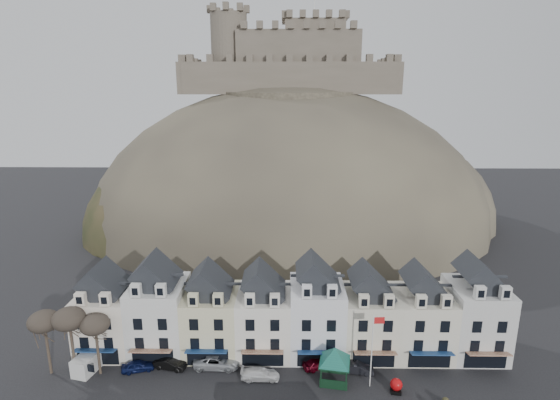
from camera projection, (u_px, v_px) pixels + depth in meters
The scene contains 16 objects.
townhouse_terrace at pixel (291, 313), 56.41m from camera, with size 54.40×9.35×11.80m.
castle_hill at pixel (294, 225), 108.98m from camera, with size 100.00×76.00×68.00m.
castle at pixel (291, 59), 105.69m from camera, with size 50.20×22.20×22.00m.
tree_left_far at pixel (44, 322), 51.14m from camera, with size 3.61×3.61×8.24m.
tree_left_mid at pixel (69, 319), 51.01m from camera, with size 3.78×3.78×8.64m.
tree_left_near at pixel (95, 325), 51.14m from camera, with size 3.43×3.43×7.84m.
bus_shelter at pixel (335, 355), 50.53m from camera, with size 6.93×6.93×4.46m.
red_buoy at pixel (396, 386), 49.30m from camera, with size 1.38×1.38×1.71m.
flagpole at pixel (373, 346), 49.26m from camera, with size 1.32×0.17×9.12m.
white_van at pixel (91, 360), 53.49m from camera, with size 3.16×5.21×2.21m.
car_navy at pixel (138, 366), 53.14m from camera, with size 1.56×3.87×1.32m, color #0D1542.
car_black at pixel (170, 364), 53.53m from camera, with size 1.40×4.02×1.33m, color black.
car_silver at pixel (217, 361), 53.83m from camera, with size 2.63×5.62×1.59m, color #B2B5BA.
car_white at pixel (260, 374), 51.64m from camera, with size 1.86×4.58×1.33m, color white.
car_maroon at pixel (319, 363), 53.67m from camera, with size 1.67×4.15×1.41m, color #540413.
car_charcoal at pixel (357, 368), 52.75m from camera, with size 1.37×3.94×1.30m, color black.
Camera 1 is at (-0.57, -34.99, 33.57)m, focal length 28.00 mm.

